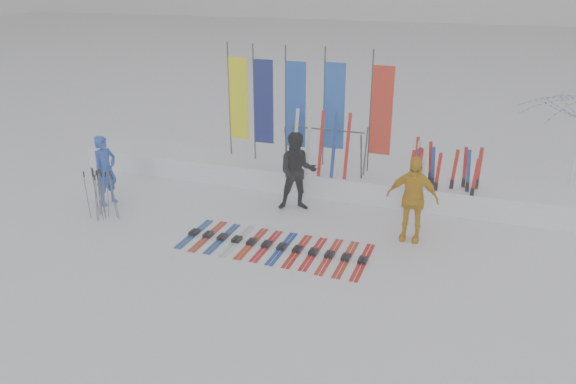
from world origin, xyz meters
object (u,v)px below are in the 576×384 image
at_px(person_blue, 106,170).
at_px(ski_row, 275,246).
at_px(ski_rack, 326,144).
at_px(person_black, 297,172).
at_px(person_yellow, 412,199).

xyz_separation_m(person_blue, ski_row, (4.93, -0.88, -0.86)).
bearing_deg(person_blue, ski_rack, -51.73).
height_order(person_black, ski_rack, person_black).
relative_size(person_yellow, ski_row, 0.48).
bearing_deg(person_blue, person_black, -62.63).
relative_size(person_blue, ski_rack, 0.88).
xyz_separation_m(person_black, person_yellow, (2.91, -0.78, -0.02)).
relative_size(person_blue, person_black, 0.91).
xyz_separation_m(person_blue, ski_rack, (5.05, 2.52, 0.48)).
bearing_deg(ski_row, person_yellow, 28.04).
relative_size(person_blue, ski_row, 0.44).
distance_m(person_black, ski_rack, 1.33).
bearing_deg(person_black, ski_row, -104.86).
height_order(person_blue, person_black, person_black).
bearing_deg(ski_rack, ski_row, -92.03).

